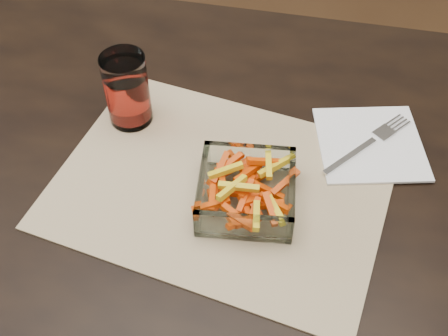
{
  "coord_description": "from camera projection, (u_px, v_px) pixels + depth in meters",
  "views": [
    {
      "loc": [
        0.11,
        -0.46,
        1.37
      ],
      "look_at": [
        0.01,
        0.03,
        0.78
      ],
      "focal_mm": 45.0,
      "sensor_mm": 36.0,
      "label": 1
    }
  ],
  "objects": [
    {
      "name": "dining_table",
      "position": [
        214.0,
        232.0,
        0.84
      ],
      "size": [
        1.6,
        0.9,
        0.75
      ],
      "color": "black",
      "rests_on": "ground"
    },
    {
      "name": "napkin",
      "position": [
        370.0,
        144.0,
        0.83
      ],
      "size": [
        0.18,
        0.18,
        0.0
      ],
      "primitive_type": "cube",
      "rotation": [
        0.0,
        0.0,
        0.24
      ],
      "color": "white",
      "rests_on": "placemat"
    },
    {
      "name": "fork",
      "position": [
        370.0,
        143.0,
        0.83
      ],
      "size": [
        0.12,
        0.15,
        0.0
      ],
      "rotation": [
        0.0,
        0.0,
        -0.68
      ],
      "color": "silver",
      "rests_on": "napkin"
    },
    {
      "name": "placemat",
      "position": [
        221.0,
        186.0,
        0.78
      ],
      "size": [
        0.5,
        0.4,
        0.0
      ],
      "primitive_type": "cube",
      "rotation": [
        0.0,
        0.0,
        -0.16
      ],
      "color": "tan",
      "rests_on": "dining_table"
    },
    {
      "name": "glass_bowl",
      "position": [
        246.0,
        193.0,
        0.75
      ],
      "size": [
        0.14,
        0.14,
        0.05
      ],
      "rotation": [
        0.0,
        0.0,
        0.11
      ],
      "color": "white",
      "rests_on": "placemat"
    },
    {
      "name": "tumbler",
      "position": [
        127.0,
        92.0,
        0.83
      ],
      "size": [
        0.07,
        0.07,
        0.12
      ],
      "color": "white",
      "rests_on": "placemat"
    }
  ]
}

